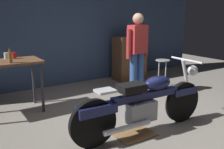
{
  "coord_description": "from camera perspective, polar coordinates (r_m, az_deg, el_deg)",
  "views": [
    {
      "loc": [
        -2.28,
        -2.77,
        1.66
      ],
      "look_at": [
        -0.04,
        0.7,
        0.65
      ],
      "focal_mm": 40.12,
      "sensor_mm": 36.0,
      "label": 1
    }
  ],
  "objects": [
    {
      "name": "bottle",
      "position": [
        4.24,
        -22.2,
        3.73
      ],
      "size": [
        0.06,
        0.06,
        0.24
      ],
      "color": "olive",
      "rests_on": "workbench"
    },
    {
      "name": "back_wall",
      "position": [
        6.02,
        -10.84,
        12.44
      ],
      "size": [
        8.0,
        0.12,
        3.1
      ],
      "primitive_type": "cube",
      "color": "#384C70",
      "rests_on": "ground_plane"
    },
    {
      "name": "wooden_dresser",
      "position": [
        6.44,
        3.99,
        3.76
      ],
      "size": [
        0.8,
        0.47,
        1.1
      ],
      "color": "brown",
      "rests_on": "ground_plane"
    },
    {
      "name": "ground_plane",
      "position": [
        3.95,
        6.13,
        -11.16
      ],
      "size": [
        12.0,
        12.0,
        0.0
      ],
      "primitive_type": "plane",
      "color": "gray"
    },
    {
      "name": "mug_red_diner",
      "position": [
        4.66,
        -21.4,
        4.06
      ],
      "size": [
        0.11,
        0.07,
        0.11
      ],
      "color": "red",
      "rests_on": "workbench"
    },
    {
      "name": "drip_tray",
      "position": [
        3.63,
        5.13,
        -13.44
      ],
      "size": [
        0.56,
        0.4,
        0.01
      ],
      "primitive_type": "cube",
      "color": "olive",
      "rests_on": "ground_plane"
    },
    {
      "name": "motorcycle",
      "position": [
        3.54,
        7.3,
        -6.38
      ],
      "size": [
        2.19,
        0.6,
        1.0
      ],
      "rotation": [
        0.0,
        0.0,
        -0.04
      ],
      "color": "black",
      "rests_on": "ground_plane"
    },
    {
      "name": "mug_white_ceramic",
      "position": [
        4.68,
        -22.92,
        3.97
      ],
      "size": [
        0.11,
        0.08,
        0.11
      ],
      "color": "white",
      "rests_on": "workbench"
    },
    {
      "name": "workbench",
      "position": [
        4.45,
        -24.17,
        1.23
      ],
      "size": [
        1.3,
        0.64,
        0.9
      ],
      "color": "brown",
      "rests_on": "ground_plane"
    },
    {
      "name": "person_standing",
      "position": [
        5.11,
        5.8,
        5.39
      ],
      "size": [
        0.57,
        0.26,
        1.67
      ],
      "rotation": [
        0.0,
        0.0,
        3.25
      ],
      "color": "#335598",
      "rests_on": "ground_plane"
    },
    {
      "name": "shop_stool",
      "position": [
        5.81,
        11.43,
        1.93
      ],
      "size": [
        0.32,
        0.32,
        0.64
      ],
      "color": "#B2B2B7",
      "rests_on": "ground_plane"
    }
  ]
}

